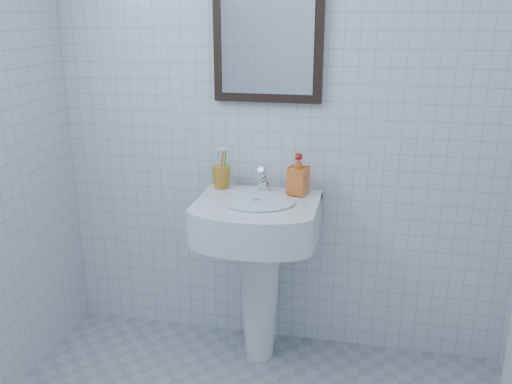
# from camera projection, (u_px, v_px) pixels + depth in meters

# --- Properties ---
(wall_back) EXTENTS (2.20, 0.02, 2.50)m
(wall_back) POSITION_uv_depth(u_px,v_px,m) (282.00, 100.00, 2.64)
(wall_back) COLOR silver
(wall_back) RESTS_ON ground
(washbasin) EXTENTS (0.55, 0.40, 0.84)m
(washbasin) POSITION_uv_depth(u_px,v_px,m) (259.00, 252.00, 2.67)
(washbasin) COLOR white
(washbasin) RESTS_ON ground
(faucet) EXTENTS (0.05, 0.12, 0.13)m
(faucet) POSITION_uv_depth(u_px,v_px,m) (263.00, 181.00, 2.66)
(faucet) COLOR silver
(faucet) RESTS_ON washbasin
(toothbrush_cup) EXTENTS (0.09, 0.09, 0.11)m
(toothbrush_cup) POSITION_uv_depth(u_px,v_px,m) (221.00, 177.00, 2.71)
(toothbrush_cup) COLOR #BC7D21
(toothbrush_cup) RESTS_ON washbasin
(soap_dispenser) EXTENTS (0.10, 0.10, 0.19)m
(soap_dispenser) POSITION_uv_depth(u_px,v_px,m) (298.00, 174.00, 2.61)
(soap_dispenser) COLOR red
(soap_dispenser) RESTS_ON washbasin
(wall_mirror) EXTENTS (0.50, 0.04, 0.62)m
(wall_mirror) POSITION_uv_depth(u_px,v_px,m) (268.00, 33.00, 2.54)
(wall_mirror) COLOR black
(wall_mirror) RESTS_ON wall_back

